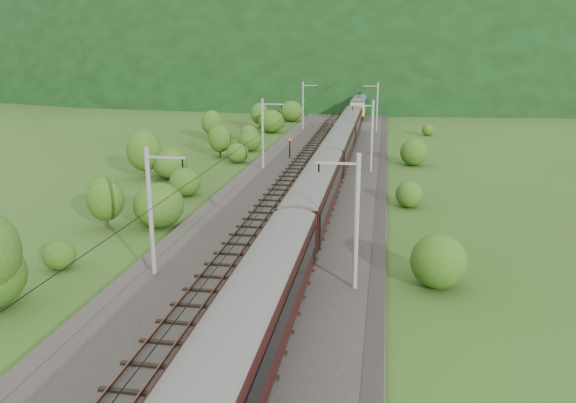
# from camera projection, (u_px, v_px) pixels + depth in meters

# --- Properties ---
(ground) EXTENTS (600.00, 600.00, 0.00)m
(ground) POSITION_uv_depth(u_px,v_px,m) (252.00, 285.00, 34.01)
(ground) COLOR #2E4816
(ground) RESTS_ON ground
(railbed) EXTENTS (14.00, 220.00, 0.30)m
(railbed) POSITION_uv_depth(u_px,v_px,m) (281.00, 231.00, 43.47)
(railbed) COLOR #38332D
(railbed) RESTS_ON ground
(track_left) EXTENTS (2.40, 220.00, 0.27)m
(track_left) POSITION_uv_depth(u_px,v_px,m) (251.00, 227.00, 43.80)
(track_left) COLOR brown
(track_left) RESTS_ON railbed
(track_right) EXTENTS (2.40, 220.00, 0.27)m
(track_right) POSITION_uv_depth(u_px,v_px,m) (312.00, 230.00, 43.01)
(track_right) COLOR brown
(track_right) RESTS_ON railbed
(catenary_left) EXTENTS (2.54, 192.28, 8.00)m
(catenary_left) POSITION_uv_depth(u_px,v_px,m) (263.00, 132.00, 64.20)
(catenary_left) COLOR gray
(catenary_left) RESTS_ON railbed
(catenary_right) EXTENTS (2.54, 192.28, 8.00)m
(catenary_right) POSITION_uv_depth(u_px,v_px,m) (371.00, 135.00, 62.20)
(catenary_right) COLOR gray
(catenary_right) RESTS_ON railbed
(overhead_wires) EXTENTS (4.83, 198.00, 0.03)m
(overhead_wires) POSITION_uv_depth(u_px,v_px,m) (281.00, 142.00, 41.61)
(overhead_wires) COLOR black
(overhead_wires) RESTS_ON ground
(mountain_main) EXTENTS (504.00, 360.00, 244.00)m
(mountain_main) POSITION_uv_depth(u_px,v_px,m) (371.00, 75.00, 280.98)
(mountain_main) COLOR black
(mountain_main) RESTS_ON ground
(mountain_ridge) EXTENTS (336.00, 280.00, 132.00)m
(mountain_ridge) POSITION_uv_depth(u_px,v_px,m) (173.00, 71.00, 338.56)
(mountain_ridge) COLOR black
(mountain_ridge) RESTS_ON ground
(train) EXTENTS (2.79, 153.44, 4.84)m
(train) POSITION_uv_depth(u_px,v_px,m) (316.00, 186.00, 44.17)
(train) COLOR black
(train) RESTS_ON ground
(hazard_post_near) EXTENTS (0.15, 0.15, 1.42)m
(hazard_post_near) POSITION_uv_depth(u_px,v_px,m) (334.00, 126.00, 94.34)
(hazard_post_near) COLOR red
(hazard_post_near) RESTS_ON railbed
(hazard_post_far) EXTENTS (0.15, 0.15, 1.37)m
(hazard_post_far) POSITION_uv_depth(u_px,v_px,m) (324.00, 160.00, 66.35)
(hazard_post_far) COLOR red
(hazard_post_far) RESTS_ON railbed
(signal) EXTENTS (0.27, 0.27, 2.48)m
(signal) POSITION_uv_depth(u_px,v_px,m) (290.00, 146.00, 71.00)
(signal) COLOR black
(signal) RESTS_ON railbed
(vegetation_left) EXTENTS (12.31, 149.14, 5.89)m
(vegetation_left) POSITION_uv_depth(u_px,v_px,m) (176.00, 163.00, 58.80)
(vegetation_left) COLOR #2A5115
(vegetation_left) RESTS_ON ground
(vegetation_right) EXTENTS (7.30, 103.85, 3.00)m
(vegetation_right) POSITION_uv_depth(u_px,v_px,m) (433.00, 241.00, 37.60)
(vegetation_right) COLOR #2A5115
(vegetation_right) RESTS_ON ground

